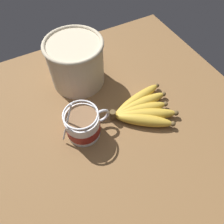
{
  "coord_description": "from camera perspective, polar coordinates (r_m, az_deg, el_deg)",
  "views": [
    {
      "loc": [
        -17.33,
        -32.0,
        62.99
      ],
      "look_at": [
        1.13,
        2.78,
        7.11
      ],
      "focal_mm": 35.0,
      "sensor_mm": 36.0,
      "label": 1
    }
  ],
  "objects": [
    {
      "name": "banana_bunch",
      "position": [
        0.73,
        7.83,
        0.65
      ],
      "size": [
        22.22,
        19.27,
        4.42
      ],
      "color": "brown",
      "rests_on": "table"
    },
    {
      "name": "coffee_mug",
      "position": [
        0.66,
        -7.58,
        -3.34
      ],
      "size": [
        16.04,
        10.56,
        16.09
      ],
      "color": "silver",
      "rests_on": "table"
    },
    {
      "name": "woven_basket",
      "position": [
        0.78,
        -9.4,
        12.76
      ],
      "size": [
        19.98,
        19.98,
        17.08
      ],
      "color": "beige",
      "rests_on": "table"
    },
    {
      "name": "table",
      "position": [
        0.72,
        0.25,
        -4.65
      ],
      "size": [
        96.85,
        96.85,
        2.53
      ],
      "color": "brown",
      "rests_on": "ground"
    }
  ]
}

